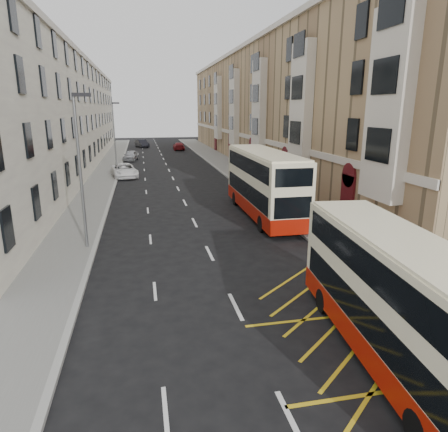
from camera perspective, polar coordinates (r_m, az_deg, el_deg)
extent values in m
plane|color=black|center=(12.51, 6.17, -21.15)|extent=(200.00, 200.00, 0.00)
cube|color=slate|center=(41.78, 4.18, 4.96)|extent=(4.00, 120.00, 0.15)
cube|color=slate|center=(40.46, -17.52, 3.97)|extent=(3.00, 120.00, 0.15)
cube|color=gray|center=(41.29, 1.49, 4.88)|extent=(0.25, 120.00, 0.15)
cube|color=gray|center=(40.33, -15.40, 4.09)|extent=(0.25, 120.00, 0.15)
cube|color=tan|center=(58.01, 6.93, 15.08)|extent=(10.00, 79.00, 15.00)
cube|color=beige|center=(56.73, 1.89, 11.65)|extent=(0.18, 79.00, 0.50)
cube|color=beige|center=(57.13, 1.92, 22.73)|extent=(0.40, 79.00, 0.50)
cube|color=beige|center=(23.44, 22.48, 14.28)|extent=(0.80, 3.20, 10.00)
cube|color=beige|center=(34.10, 10.96, 15.01)|extent=(0.80, 3.20, 10.00)
cube|color=beige|center=(45.44, 5.02, 15.17)|extent=(0.80, 3.20, 10.00)
cube|color=beige|center=(57.05, 1.48, 15.19)|extent=(0.80, 3.20, 10.00)
cube|color=beige|center=(68.79, -0.87, 15.17)|extent=(0.80, 3.20, 10.00)
cube|color=#4E0D12|center=(27.60, 17.24, 2.52)|extent=(0.20, 1.60, 3.00)
cube|color=#4E0D12|center=(38.36, 8.67, 6.39)|extent=(0.20, 1.60, 3.00)
cube|color=#4E0D12|center=(49.69, 3.88, 8.47)|extent=(0.20, 1.60, 3.00)
cube|color=#4E0D12|center=(61.28, 0.86, 9.75)|extent=(0.20, 1.60, 3.00)
cube|color=#4E0D12|center=(73.00, -1.21, 10.60)|extent=(0.20, 1.60, 3.00)
cube|color=white|center=(56.02, -22.81, 13.04)|extent=(9.00, 79.00, 13.00)
cube|color=beige|center=(55.65, -18.66, 20.13)|extent=(0.30, 79.00, 0.50)
cylinder|color=#AA130A|center=(16.77, 24.59, -10.03)|extent=(0.06, 0.06, 1.00)
cylinder|color=#AA130A|center=(19.24, 18.96, -6.25)|extent=(0.06, 0.06, 1.00)
cylinder|color=#AA130A|center=(21.91, 14.72, -3.31)|extent=(0.06, 0.06, 1.00)
cube|color=#AA130A|center=(19.08, 19.08, -4.90)|extent=(0.05, 6.50, 0.06)
cube|color=#AA130A|center=(19.22, 18.97, -6.11)|extent=(0.05, 6.50, 0.06)
cylinder|color=slate|center=(22.03, -19.83, 5.76)|extent=(0.16, 0.16, 8.00)
cube|color=black|center=(21.75, -19.69, 16.01)|extent=(0.90, 0.18, 0.18)
cylinder|color=slate|center=(51.76, -15.40, 10.97)|extent=(0.16, 0.16, 8.00)
cube|color=black|center=(51.65, -15.25, 15.31)|extent=(0.90, 0.18, 0.18)
cube|color=#F8EFC3|center=(12.85, 23.41, -10.69)|extent=(3.17, 9.91, 3.50)
cube|color=#A11305|center=(13.47, 22.80, -15.89)|extent=(3.20, 9.94, 0.80)
cube|color=black|center=(13.03, 23.22, -12.36)|extent=(3.12, 9.14, 0.97)
cube|color=black|center=(12.44, 23.93, -6.16)|extent=(3.12, 9.14, 0.89)
cube|color=#F8EFC3|center=(12.22, 24.28, -3.09)|extent=(3.04, 9.52, 0.11)
cube|color=black|center=(17.02, 15.43, -5.03)|extent=(1.88, 0.26, 1.15)
cube|color=black|center=(16.51, 15.87, 0.91)|extent=(1.55, 0.22, 0.40)
cylinder|color=black|center=(15.68, 13.94, -11.65)|extent=(0.33, 0.91, 0.89)
cylinder|color=black|center=(16.44, 20.64, -10.91)|extent=(0.33, 0.91, 0.89)
cylinder|color=black|center=(11.01, 26.00, -25.72)|extent=(0.33, 0.91, 0.89)
cube|color=#F8EFC3|center=(28.01, 5.70, 4.80)|extent=(2.69, 11.46, 4.11)
cube|color=#A11305|center=(28.34, 5.61, 1.65)|extent=(2.72, 11.49, 0.94)
cube|color=black|center=(28.11, 5.67, 3.81)|extent=(2.72, 10.55, 1.14)
cube|color=black|center=(27.82, 5.76, 7.39)|extent=(2.72, 10.55, 1.04)
cube|color=#F8EFC3|center=(27.72, 5.81, 9.07)|extent=(2.58, 11.00, 0.12)
cube|color=black|center=(33.50, 2.86, 5.78)|extent=(2.21, 0.10, 1.35)
cube|color=black|center=(33.23, 2.90, 9.41)|extent=(1.82, 0.10, 0.47)
cube|color=black|center=(22.83, 9.79, 1.17)|extent=(2.21, 0.10, 1.25)
cylinder|color=black|center=(31.56, 1.64, 2.52)|extent=(0.30, 1.04, 1.04)
cylinder|color=black|center=(32.16, 5.74, 2.68)|extent=(0.30, 1.04, 1.04)
cylinder|color=black|center=(24.70, 5.42, -1.12)|extent=(0.30, 1.04, 1.04)
cylinder|color=black|center=(25.45, 10.50, -0.81)|extent=(0.30, 1.04, 1.04)
imported|color=black|center=(15.47, 28.92, -11.52)|extent=(0.61, 0.43, 1.58)
imported|color=black|center=(17.41, 28.47, -8.59)|extent=(0.95, 0.46, 1.56)
imported|color=white|center=(45.91, -14.04, 6.33)|extent=(3.37, 5.78, 1.51)
imported|color=#A5A7AD|center=(60.63, -13.17, 8.40)|extent=(2.62, 4.66, 1.50)
imported|color=black|center=(81.52, -11.65, 10.12)|extent=(2.95, 4.99, 1.55)
imported|color=maroon|center=(75.39, -6.48, 9.88)|extent=(2.04, 4.79, 1.38)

